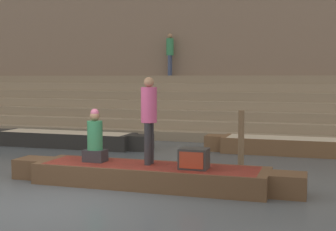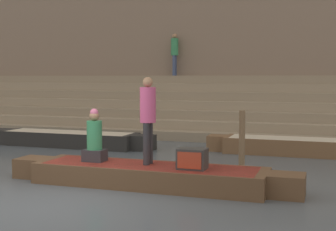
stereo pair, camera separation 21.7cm
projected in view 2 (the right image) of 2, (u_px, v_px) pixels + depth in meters
The scene contains 11 objects.
ground_plane at pixel (49, 201), 8.21m from camera, with size 120.00×120.00×0.00m, color #4C5660.
ghat_steps at pixel (202, 113), 18.07m from camera, with size 36.00×3.97×2.23m.
back_wall at pixel (215, 27), 19.68m from camera, with size 34.20×1.28×8.64m.
rowboat_main at pixel (149, 175), 9.32m from camera, with size 6.02×1.29×0.42m.
person_standing at pixel (148, 114), 9.33m from camera, with size 0.32×0.32×1.75m.
person_rowing at pixel (94, 140), 9.71m from camera, with size 0.44×0.35×1.10m.
tv_set at pixel (192, 159), 8.91m from camera, with size 0.54×0.42×0.39m.
moored_boat_shore at pixel (69, 139), 14.70m from camera, with size 5.69×1.08×0.45m.
moored_boat_distant at pixel (293, 146), 13.13m from camera, with size 4.88×1.08×0.45m.
mooring_post at pixel (242, 140), 11.01m from camera, with size 0.14×0.14×1.39m, color brown.
person_on_steps at pixel (175, 51), 19.41m from camera, with size 0.31×0.31×1.74m.
Camera 2 is at (4.58, -6.95, 2.16)m, focal length 50.00 mm.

